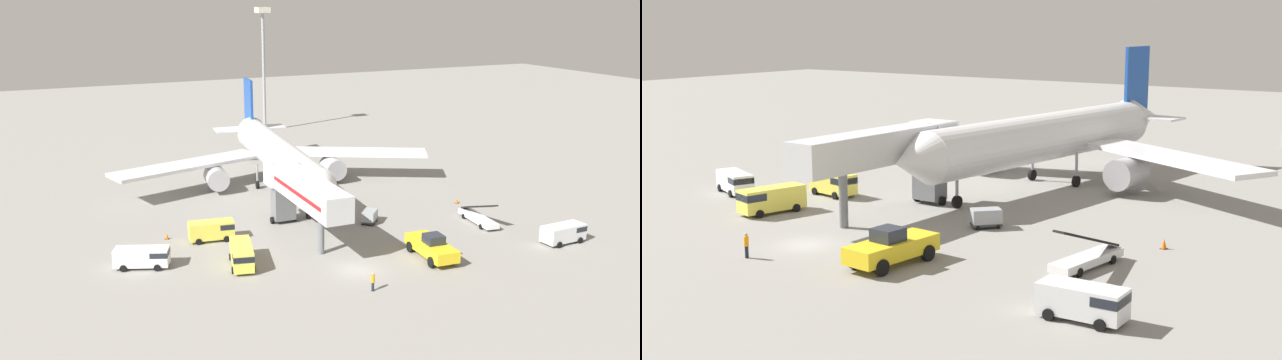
% 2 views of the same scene
% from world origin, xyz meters
% --- Properties ---
extents(ground_plane, '(300.00, 300.00, 0.00)m').
position_xyz_m(ground_plane, '(0.00, 0.00, 0.00)').
color(ground_plane, gray).
extents(airplane_at_gate, '(44.59, 42.47, 13.08)m').
position_xyz_m(airplane_at_gate, '(3.39, 30.21, 4.67)').
color(airplane_at_gate, silver).
rests_on(airplane_at_gate, ground).
extents(jet_bridge, '(3.57, 17.63, 7.30)m').
position_xyz_m(jet_bridge, '(-1.25, 10.73, 5.45)').
color(jet_bridge, silver).
rests_on(jet_bridge, ground).
extents(pushback_tug, '(3.23, 7.04, 2.61)m').
position_xyz_m(pushback_tug, '(8.31, -0.32, 1.20)').
color(pushback_tug, yellow).
rests_on(pushback_tug, ground).
extents(belt_loader_truck, '(2.39, 6.74, 3.16)m').
position_xyz_m(belt_loader_truck, '(19.31, 6.50, 0.76)').
color(belt_loader_truck, white).
rests_on(belt_loader_truck, ground).
extents(service_van_mid_right, '(4.97, 2.41, 1.99)m').
position_xyz_m(service_van_mid_right, '(23.72, -2.52, 1.15)').
color(service_van_mid_right, white).
rests_on(service_van_mid_right, ground).
extents(service_van_outer_left, '(5.06, 2.69, 2.14)m').
position_xyz_m(service_van_outer_left, '(-10.38, 13.89, 1.23)').
color(service_van_outer_left, '#E5DB4C').
rests_on(service_van_outer_left, ground).
extents(service_van_near_center, '(5.58, 3.75, 2.01)m').
position_xyz_m(service_van_near_center, '(-18.62, 9.34, 1.16)').
color(service_van_near_center, white).
rests_on(service_van_near_center, ground).
extents(service_van_outer_right, '(3.22, 5.88, 2.20)m').
position_xyz_m(service_van_outer_right, '(-9.83, 5.57, 1.26)').
color(service_van_outer_right, '#E5DB4C').
rests_on(service_van_outer_right, ground).
extents(baggage_cart_far_center, '(2.60, 2.66, 1.52)m').
position_xyz_m(baggage_cart_far_center, '(7.84, 11.82, 0.84)').
color(baggage_cart_far_center, '#38383D').
rests_on(baggage_cart_far_center, ground).
extents(ground_crew_worker_foreground, '(0.48, 0.48, 1.77)m').
position_xyz_m(ground_crew_worker_foreground, '(-0.92, -4.76, 0.94)').
color(ground_crew_worker_foreground, '#1E2333').
rests_on(ground_crew_worker_foreground, ground).
extents(safety_cone_alpha, '(0.48, 0.48, 0.73)m').
position_xyz_m(safety_cone_alpha, '(21.69, 13.92, 0.36)').
color(safety_cone_alpha, black).
rests_on(safety_cone_alpha, ground).
extents(safety_cone_bravo, '(0.45, 0.45, 0.69)m').
position_xyz_m(safety_cone_bravo, '(-14.87, 16.31, 0.34)').
color(safety_cone_bravo, black).
rests_on(safety_cone_bravo, ground).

